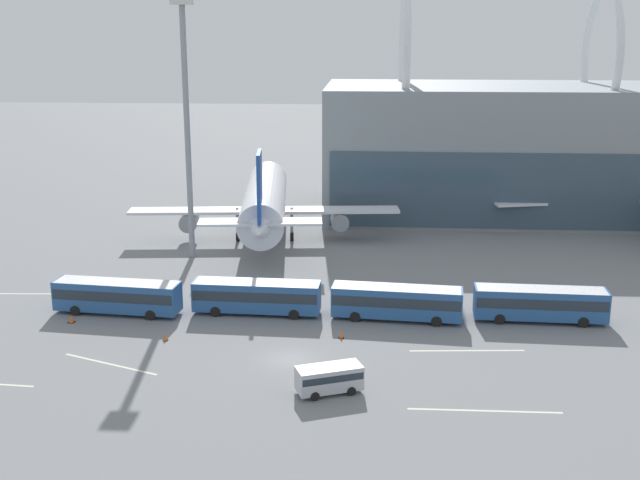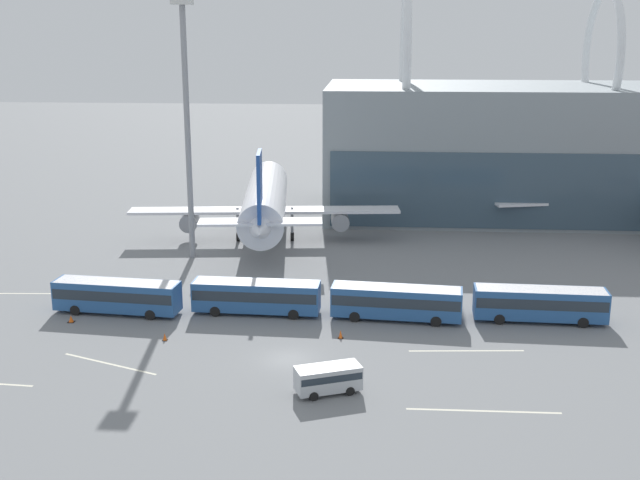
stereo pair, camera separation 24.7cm
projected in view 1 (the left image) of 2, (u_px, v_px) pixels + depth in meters
ground_plane at (290, 359)px, 66.44m from camera, size 440.00×440.00×0.00m
airliner_at_gate_near at (265, 202)px, 102.61m from camera, size 34.41×35.24×13.37m
airliner_at_gate_far at (636, 192)px, 109.85m from camera, size 41.09×42.13×13.94m
shuttle_bus_0 at (117, 295)px, 76.55m from camera, size 12.34×3.87×3.17m
shuttle_bus_1 at (257, 295)px, 76.49m from camera, size 12.23×3.19×3.17m
shuttle_bus_2 at (397, 301)px, 74.94m from camera, size 12.33×3.79×3.17m
shuttle_bus_3 at (540, 302)px, 74.52m from camera, size 12.23×3.18×3.17m
service_van_foreground at (329, 377)px, 60.05m from camera, size 5.28×3.62×2.12m
floodlight_mast at (187, 114)px, 91.40m from camera, size 2.17×2.17×29.50m
lane_stripe_0 at (485, 411)px, 57.55m from camera, size 11.09×0.33×0.01m
lane_stripe_1 at (467, 351)px, 68.17m from camera, size 9.81×1.01×0.01m
lane_stripe_3 at (8, 294)px, 82.60m from camera, size 10.64×0.83×0.01m
lane_stripe_5 at (110, 364)px, 65.47m from camera, size 8.83×3.81×0.01m
traffic_cone_0 at (341, 334)px, 70.81m from camera, size 0.49×0.49×0.75m
traffic_cone_1 at (165, 337)px, 70.29m from camera, size 0.47×0.47×0.67m
traffic_cone_2 at (71, 319)px, 74.59m from camera, size 0.63×0.63×0.64m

